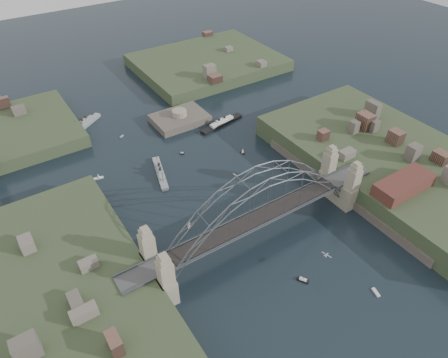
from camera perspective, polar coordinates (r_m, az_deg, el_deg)
ground at (r=119.88m, az=4.77°, el=-8.29°), size 500.00×500.00×0.00m
bridge at (r=111.11m, az=5.10°, el=-4.00°), size 84.00×13.80×24.60m
shore_west at (r=106.38m, az=-22.34°, el=-19.59°), size 50.50×90.00×12.00m
shore_east at (r=152.67m, az=22.26°, el=1.56°), size 50.50×90.00×12.00m
headland_ne at (r=218.37m, az=-2.33°, el=15.69°), size 70.00×55.00×9.50m
fort_island at (r=171.45m, az=-6.24°, el=7.97°), size 22.00×16.00×9.40m
wharf_shed at (r=133.07m, az=24.10°, el=-0.73°), size 20.00×8.00×4.00m
finger_pier at (r=131.02m, az=26.46°, el=-7.92°), size 4.00×22.00×1.40m
naval_cruiser_near at (r=142.42m, az=-9.03°, el=0.89°), size 7.32×18.42×5.53m
naval_cruiser_far at (r=176.36m, az=-19.06°, el=7.36°), size 16.00×12.29×6.02m
ocean_liner at (r=167.74m, az=-0.32°, el=7.91°), size 21.31×6.88×5.19m
aeroplane at (r=109.67m, az=14.29°, el=-10.41°), size 1.65×2.91×0.43m
small_boat_a at (r=122.58m, az=-4.99°, el=-6.37°), size 1.75×2.52×2.38m
small_boat_b at (r=140.77m, az=1.55°, el=0.56°), size 0.86×1.75×0.45m
small_boat_c at (r=111.55m, az=11.11°, el=-13.86°), size 2.55×3.32×1.43m
small_boat_d at (r=151.06m, az=2.65°, el=3.97°), size 1.16×1.98×2.38m
small_boat_e at (r=145.72m, az=-17.37°, el=0.29°), size 3.44×1.86×2.38m
small_boat_f at (r=151.65m, az=-5.98°, el=3.63°), size 1.66×1.47×1.43m
small_boat_g at (r=114.40m, az=20.71°, el=-14.79°), size 1.60×2.89×0.45m
small_boat_h at (r=165.61m, az=-14.29°, el=5.86°), size 2.02×1.57×0.45m
small_boat_i at (r=148.39m, az=11.51°, el=1.99°), size 2.29×2.36×0.45m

